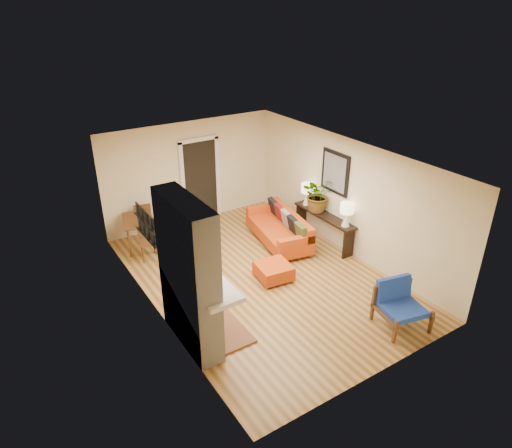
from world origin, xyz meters
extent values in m
plane|color=tan|center=(0.00, 0.00, 0.00)|extent=(6.50, 6.50, 0.00)
plane|color=white|center=(0.00, 0.00, 2.60)|extent=(6.50, 6.50, 0.00)
plane|color=beige|center=(0.00, 3.25, 1.30)|extent=(4.50, 0.00, 4.50)
plane|color=beige|center=(0.00, -3.25, 1.30)|extent=(4.50, 0.00, 4.50)
plane|color=beige|center=(-2.25, 0.00, 1.30)|extent=(0.00, 6.50, 6.50)
plane|color=beige|center=(2.25, 0.00, 1.30)|extent=(0.00, 6.50, 6.50)
cube|color=black|center=(0.25, 3.22, 1.05)|extent=(0.88, 0.06, 2.10)
cube|color=white|center=(-0.24, 3.21, 1.05)|extent=(0.10, 0.08, 2.18)
cube|color=white|center=(0.74, 3.21, 1.05)|extent=(0.10, 0.08, 2.18)
cube|color=white|center=(0.25, 3.21, 2.13)|extent=(1.08, 0.08, 0.10)
cube|color=black|center=(2.22, 0.40, 1.75)|extent=(0.04, 0.85, 0.95)
cube|color=slate|center=(2.19, 0.40, 1.75)|extent=(0.01, 0.70, 0.80)
cube|color=black|center=(-2.21, 0.35, 1.42)|extent=(0.06, 0.95, 0.02)
cube|color=black|center=(-2.21, 0.35, 1.72)|extent=(0.06, 0.95, 0.02)
cube|color=white|center=(-2.04, -1.00, 1.86)|extent=(0.42, 1.50, 1.48)
cube|color=white|center=(-2.04, -1.00, 0.56)|extent=(0.42, 1.50, 1.12)
cube|color=white|center=(-1.79, -1.00, 1.12)|extent=(0.60, 1.68, 0.08)
cube|color=black|center=(-1.83, -1.00, 0.45)|extent=(0.03, 0.72, 0.78)
cube|color=brown|center=(-1.53, -1.00, 0.02)|extent=(0.75, 1.30, 0.04)
cube|color=black|center=(-1.71, -1.00, 0.34)|extent=(0.30, 0.36, 0.48)
cylinder|color=black|center=(-1.71, -1.00, 0.78)|extent=(0.10, 0.10, 0.40)
cube|color=gold|center=(-1.82, -1.00, 1.75)|extent=(0.04, 0.95, 0.95)
cube|color=silver|center=(-1.80, -1.00, 1.75)|extent=(0.01, 0.82, 0.82)
cylinder|color=silver|center=(0.68, 0.24, 0.05)|extent=(0.04, 0.04, 0.10)
cylinder|color=silver|center=(1.34, 0.12, 0.05)|extent=(0.04, 0.04, 0.10)
cylinder|color=silver|center=(1.00, 1.99, 0.05)|extent=(0.04, 0.04, 0.10)
cylinder|color=silver|center=(1.66, 1.87, 0.05)|extent=(0.04, 0.04, 0.10)
cube|color=#D24313|center=(1.17, 1.05, 0.24)|extent=(1.21, 2.13, 0.29)
cube|color=#D24313|center=(1.50, 0.99, 0.55)|extent=(0.55, 2.01, 0.33)
cube|color=#D24313|center=(1.00, 0.15, 0.48)|extent=(0.88, 0.33, 0.19)
cube|color=#D24313|center=(1.34, 1.95, 0.48)|extent=(0.88, 0.33, 0.19)
cube|color=#3D4E21|center=(1.23, 0.26, 0.59)|extent=(0.26, 0.41, 0.40)
cube|color=black|center=(1.30, 0.64, 0.59)|extent=(0.26, 0.41, 0.40)
cube|color=gray|center=(1.37, 1.02, 0.59)|extent=(0.26, 0.41, 0.40)
cube|color=maroon|center=(1.43, 1.34, 0.59)|extent=(0.26, 0.41, 0.40)
cube|color=black|center=(1.50, 1.72, 0.59)|extent=(0.26, 0.41, 0.40)
cylinder|color=silver|center=(-0.12, -0.43, 0.03)|extent=(0.04, 0.04, 0.05)
cylinder|color=silver|center=(0.41, -0.49, 0.03)|extent=(0.04, 0.04, 0.05)
cylinder|color=silver|center=(-0.06, 0.11, 0.03)|extent=(0.04, 0.04, 0.05)
cylinder|color=silver|center=(0.48, 0.04, 0.03)|extent=(0.04, 0.04, 0.05)
cube|color=#D24313|center=(0.18, -0.19, 0.19)|extent=(0.74, 0.74, 0.28)
cube|color=brown|center=(0.84, -2.57, 0.31)|extent=(0.22, 0.76, 0.05)
cube|color=brown|center=(0.77, -2.90, 0.22)|extent=(0.06, 0.06, 0.45)
cube|color=brown|center=(0.92, -2.24, 0.36)|extent=(0.06, 0.06, 0.71)
cube|color=brown|center=(1.56, -2.73, 0.31)|extent=(0.22, 0.76, 0.05)
cube|color=brown|center=(1.49, -3.06, 0.22)|extent=(0.06, 0.06, 0.45)
cube|color=brown|center=(1.63, -2.40, 0.36)|extent=(0.06, 0.06, 0.71)
cube|color=blue|center=(1.20, -2.65, 0.37)|extent=(0.79, 0.76, 0.10)
cube|color=blue|center=(1.27, -2.35, 0.61)|extent=(0.69, 0.31, 0.42)
cube|color=brown|center=(-1.65, 2.60, 0.70)|extent=(0.87, 1.08, 0.04)
cylinder|color=brown|center=(-2.01, 2.27, 0.34)|extent=(0.05, 0.05, 0.68)
cylinder|color=brown|center=(-1.50, 2.14, 0.34)|extent=(0.05, 0.05, 0.68)
cylinder|color=brown|center=(-1.80, 3.06, 0.34)|extent=(0.05, 0.05, 0.68)
cylinder|color=brown|center=(-1.29, 2.93, 0.34)|extent=(0.05, 0.05, 0.68)
cube|color=brown|center=(-1.67, 1.97, 0.42)|extent=(0.48, 0.48, 0.04)
cube|color=brown|center=(-1.62, 2.15, 0.66)|extent=(0.39, 0.14, 0.43)
cylinder|color=brown|center=(-1.86, 1.86, 0.21)|extent=(0.04, 0.04, 0.41)
cylinder|color=brown|center=(-1.55, 1.78, 0.21)|extent=(0.04, 0.04, 0.41)
cylinder|color=brown|center=(-1.78, 2.17, 0.21)|extent=(0.04, 0.04, 0.41)
cylinder|color=brown|center=(-1.47, 2.09, 0.21)|extent=(0.04, 0.04, 0.41)
cube|color=brown|center=(-1.36, 3.16, 0.42)|extent=(0.48, 0.48, 0.04)
cube|color=brown|center=(-1.41, 2.97, 0.66)|extent=(0.39, 0.14, 0.43)
cylinder|color=brown|center=(-1.56, 3.04, 0.21)|extent=(0.04, 0.04, 0.41)
cylinder|color=brown|center=(-1.25, 2.96, 0.21)|extent=(0.04, 0.04, 0.41)
cylinder|color=brown|center=(-1.48, 3.35, 0.21)|extent=(0.04, 0.04, 0.41)
cylinder|color=brown|center=(-1.17, 3.27, 0.21)|extent=(0.04, 0.04, 0.41)
cube|color=black|center=(2.07, 0.49, 0.70)|extent=(0.34, 1.85, 0.05)
cube|color=black|center=(2.07, -0.36, 0.34)|extent=(0.30, 0.04, 0.68)
cube|color=black|center=(2.07, 1.34, 0.34)|extent=(0.30, 0.04, 0.68)
cone|color=white|center=(2.07, -0.22, 0.88)|extent=(0.18, 0.18, 0.30)
cylinder|color=white|center=(2.07, -0.22, 1.05)|extent=(0.03, 0.03, 0.06)
cylinder|color=#FFEABF|center=(2.07, -0.22, 1.16)|extent=(0.30, 0.30, 0.22)
cone|color=white|center=(2.07, 1.16, 0.88)|extent=(0.18, 0.18, 0.30)
cylinder|color=white|center=(2.07, 1.16, 1.05)|extent=(0.03, 0.03, 0.06)
cylinder|color=#FFEABF|center=(2.07, 1.16, 1.16)|extent=(0.30, 0.30, 0.22)
imported|color=#1E5919|center=(2.06, 0.75, 1.15)|extent=(0.80, 0.71, 0.84)
camera|label=1|loc=(-4.43, -6.70, 5.23)|focal=32.00mm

